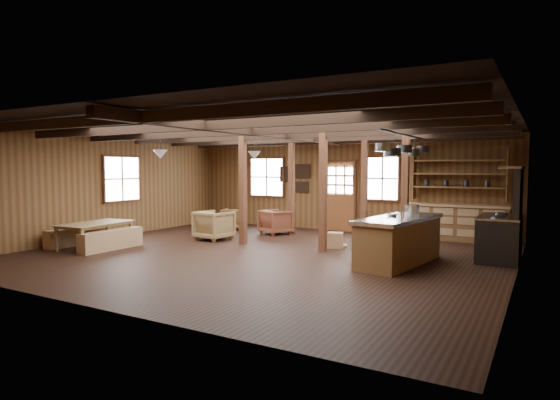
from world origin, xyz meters
name	(u,v)px	position (x,y,z in m)	size (l,w,h in m)	color
room	(262,191)	(0.00, 0.00, 1.40)	(10.04, 9.04, 2.84)	black
ceiling_joists	(266,133)	(0.00, 0.18, 2.68)	(9.80, 8.82, 0.18)	black
timber_posts	(323,188)	(0.52, 2.08, 1.40)	(3.95, 2.35, 2.80)	#432313
back_door	(340,202)	(0.00, 4.45, 0.88)	(1.02, 0.08, 2.15)	brown
window_back_left	(267,177)	(-2.60, 4.46, 1.60)	(1.32, 0.06, 1.32)	white
window_back_right	(383,179)	(1.30, 4.46, 1.60)	(1.02, 0.06, 1.32)	white
window_left	(122,179)	(-4.96, 0.50, 1.60)	(0.14, 1.24, 1.32)	white
notice_boards	(297,176)	(-1.50, 4.46, 1.64)	(1.08, 0.03, 0.90)	silver
back_counter	(457,218)	(3.40, 4.20, 0.60)	(2.55, 0.60, 2.45)	brown
pendant_lamps	(209,155)	(-2.25, 1.00, 2.25)	(1.86, 2.36, 0.66)	#2C2C2E
pot_rack	(404,149)	(3.01, 0.30, 2.27)	(0.42, 3.00, 0.46)	#2C2C2E
kitchen_island	(399,240)	(2.89, 0.50, 0.48)	(1.23, 2.60, 1.20)	brown
step_stool	(335,240)	(1.07, 1.56, 0.19)	(0.42, 0.30, 0.37)	#9A7446
commercial_range	(502,230)	(4.65, 1.88, 0.63)	(0.81, 1.57, 1.94)	#2C2C2E
dining_table	(97,235)	(-3.90, -1.24, 0.30)	(1.71, 0.96, 0.60)	olive
bench_wall	(76,236)	(-4.65, -1.24, 0.22)	(0.30, 1.59, 0.44)	#9A7446
bench_aisle	(111,240)	(-3.39, -1.24, 0.23)	(0.31, 1.66, 0.46)	#9A7446
armchair_a	(234,219)	(-3.03, 3.18, 0.32)	(0.69, 0.71, 0.64)	brown
armchair_b	(276,222)	(-1.34, 2.87, 0.35)	(0.75, 0.78, 0.71)	brown
armchair_c	(214,225)	(-2.22, 1.15, 0.39)	(0.83, 0.86, 0.78)	olive
counter_pot	(412,209)	(2.92, 1.38, 1.03)	(0.31, 0.31, 0.18)	silver
bowl	(392,215)	(2.73, 0.56, 0.97)	(0.24, 0.24, 0.06)	silver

